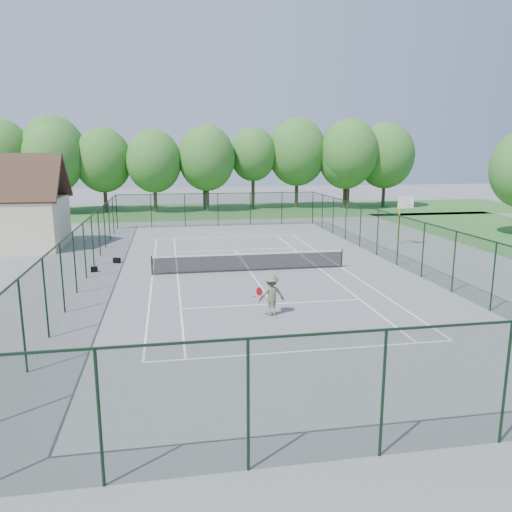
% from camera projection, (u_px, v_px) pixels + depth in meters
% --- Properties ---
extents(ground, '(140.00, 140.00, 0.00)m').
position_uv_depth(ground, '(250.00, 271.00, 28.60)').
color(ground, slate).
rests_on(ground, ground).
extents(grass_far, '(80.00, 16.00, 0.01)m').
position_uv_depth(grass_far, '(208.00, 211.00, 57.51)').
color(grass_far, '#366F2C').
rests_on(grass_far, ground).
extents(court_lines, '(11.05, 23.85, 0.01)m').
position_uv_depth(court_lines, '(250.00, 271.00, 28.60)').
color(court_lines, white).
rests_on(court_lines, ground).
extents(tennis_net, '(11.08, 0.08, 1.10)m').
position_uv_depth(tennis_net, '(250.00, 261.00, 28.48)').
color(tennis_net, black).
rests_on(tennis_net, ground).
extents(fence_enclosure, '(18.05, 36.05, 3.02)m').
position_uv_depth(fence_enclosure, '(250.00, 244.00, 28.28)').
color(fence_enclosure, '#1C3922').
rests_on(fence_enclosure, ground).
extents(utility_building, '(8.60, 6.27, 6.63)m').
position_uv_depth(utility_building, '(1.00, 204.00, 34.87)').
color(utility_building, beige).
rests_on(utility_building, ground).
extents(tree_line_far, '(39.40, 6.40, 9.70)m').
position_uv_depth(tree_line_far, '(207.00, 158.00, 56.28)').
color(tree_line_far, '#3C2D20').
rests_on(tree_line_far, ground).
extents(basketball_goal, '(1.20, 1.43, 3.65)m').
position_uv_depth(basketball_goal, '(403.00, 210.00, 35.97)').
color(basketball_goal, gold).
rests_on(basketball_goal, ground).
extents(sports_bag_a, '(0.41, 0.29, 0.30)m').
position_uv_depth(sports_bag_a, '(94.00, 269.00, 28.38)').
color(sports_bag_a, black).
rests_on(sports_bag_a, ground).
extents(sports_bag_b, '(0.47, 0.38, 0.32)m').
position_uv_depth(sports_bag_b, '(117.00, 260.00, 30.66)').
color(sports_bag_b, black).
rests_on(sports_bag_b, ground).
extents(tennis_player, '(1.67, 0.85, 1.76)m').
position_uv_depth(tennis_player, '(271.00, 295.00, 20.74)').
color(tennis_player, '#65684D').
rests_on(tennis_player, ground).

